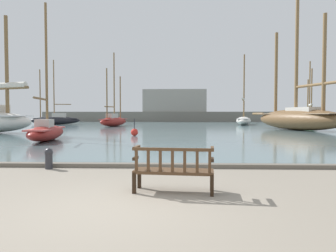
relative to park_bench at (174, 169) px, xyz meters
name	(u,v)px	position (x,y,z in m)	size (l,w,h in m)	color
ground_plane	(119,208)	(-0.90, -1.04, -0.47)	(160.00, 160.00, 0.00)	gray
harbor_water	(173,124)	(-0.90, 42.96, -0.43)	(100.00, 80.00, 0.08)	slate
quay_edge_kerb	(145,165)	(-0.90, 2.81, -0.41)	(40.00, 0.30, 0.12)	#675F54
park_bench	(174,169)	(0.00, 0.00, 0.00)	(1.64, 0.67, 0.92)	black
sailboat_mid_port	(56,119)	(-18.56, 38.56, 0.41)	(7.22, 3.42, 9.71)	black
sailboat_mid_starboard	(298,117)	(11.63, 23.47, 0.88)	(6.74, 13.34, 12.93)	brown
sailboat_outer_starboard	(114,120)	(-8.35, 32.31, 0.41)	(3.17, 6.80, 9.47)	maroon
sailboat_far_starboard	(244,120)	(9.57, 38.29, 0.36)	(4.07, 9.56, 10.29)	silver
sailboat_centre_channel	(47,131)	(-7.52, 10.93, 0.17)	(2.32, 5.75, 7.89)	maroon
sailboat_nearest_port	(309,119)	(19.61, 39.58, 0.44)	(3.82, 8.22, 9.48)	#2D6647
mooring_bollard	(49,157)	(-3.65, 2.48, -0.13)	(0.24, 0.24, 0.60)	#2D2D33
channel_buoy	(134,132)	(-3.03, 14.90, -0.12)	(0.51, 0.51, 1.21)	red
far_breakwater	(174,112)	(-0.90, 58.32, 1.68)	(56.78, 2.40, 6.98)	slate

